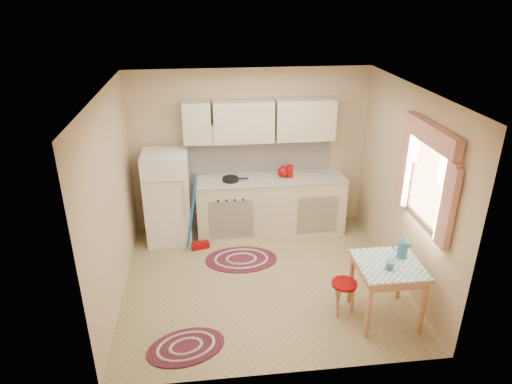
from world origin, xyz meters
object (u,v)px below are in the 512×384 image
Objects in this scene: table at (386,291)px; stool at (343,297)px; base_cabinets at (270,206)px; fridge at (168,197)px.

table reaches higher than stool.
base_cabinets reaches higher than table.
base_cabinets is 5.36× the size of stool.
base_cabinets is at bearing 105.54° from stool.
base_cabinets is 3.12× the size of table.
stool is (0.57, -2.05, -0.23)m from base_cabinets.
fridge reaches higher than base_cabinets.
fridge is 3.35m from table.
base_cabinets reaches higher than stool.
stool is at bearing -74.46° from base_cabinets.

